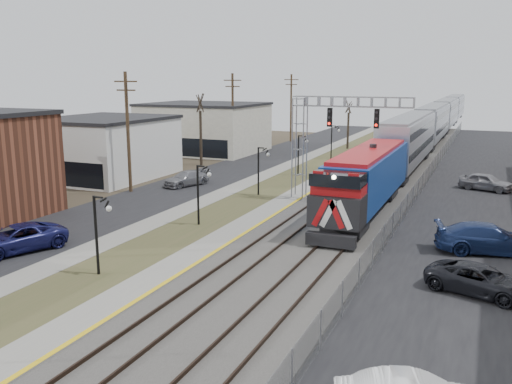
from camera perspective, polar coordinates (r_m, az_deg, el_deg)
The scene contains 21 objects.
ground at distance 20.18m, azimuth -22.05°, elevation -17.12°, with size 160.00×160.00×0.00m, color #473D2D.
street_west at distance 53.94m, azimuth -4.17°, elevation 1.79°, with size 7.00×120.00×0.04m, color black.
sidewalk at distance 52.03m, azimuth 0.24°, elevation 1.47°, with size 2.00×120.00×0.08m, color gray.
grass_median at distance 50.95m, azimuth 3.34°, elevation 1.22°, with size 4.00×120.00×0.06m, color #414525.
platform at distance 50.01m, azimuth 6.57°, elevation 1.06°, with size 2.00×120.00×0.24m, color gray.
ballast_bed at distance 48.84m, azimuth 12.19°, elevation 0.58°, with size 8.00×120.00×0.20m, color #595651.
platform_edge at distance 49.75m, azimuth 7.54°, elevation 1.12°, with size 0.24×120.00×0.01m, color gold.
track_near at distance 49.22m, azimuth 9.92°, elevation 0.96°, with size 1.58×120.00×0.15m.
track_far at distance 48.55m, azimuth 13.93°, elevation 0.64°, with size 1.58×120.00×0.15m.
train at distance 84.51m, azimuth 18.27°, elevation 6.91°, with size 3.00×108.65×5.33m.
signal_gantry at distance 41.95m, azimuth 6.86°, elevation 6.51°, with size 9.00×1.07×8.15m.
lampposts at distance 35.63m, azimuth -5.90°, elevation -0.28°, with size 0.14×62.14×4.00m.
utility_poles at distance 46.42m, azimuth -13.32°, elevation 6.06°, with size 0.28×80.28×10.00m.
fence at distance 48.10m, azimuth 17.13°, elevation 0.99°, with size 0.04×120.00×1.60m, color gray.
buildings_west at distance 50.19m, azimuth -19.74°, elevation 3.82°, with size 14.00×67.00×7.00m.
bare_trees at distance 57.51m, azimuth -3.44°, elevation 5.14°, with size 12.30×42.30×5.95m.
car_lot_c at distance 26.39m, azimuth 22.52°, elevation -8.63°, with size 2.16×4.68×1.30m, color black.
car_lot_d at distance 32.48m, azimuth 23.27°, elevation -4.57°, with size 2.29×5.63×1.63m, color navy.
car_lot_e at distance 50.33m, azimuth 23.02°, elevation 0.96°, with size 1.74×4.33×1.47m, color gray.
car_street_a at distance 32.93m, azimuth -23.88°, elevation -4.56°, with size 2.44×5.29×1.47m, color #161850.
car_street_b at distance 48.74m, azimuth -7.35°, elevation 1.39°, with size 1.83×4.49×1.30m, color gray.
Camera 1 is at (13.09, -12.05, 9.52)m, focal length 38.00 mm.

